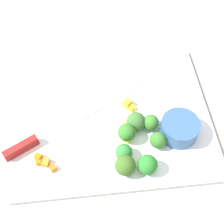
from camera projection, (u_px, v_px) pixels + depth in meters
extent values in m
plane|color=#9A968E|center=(112.00, 117.00, 0.74)|extent=(4.00, 4.00, 0.00)
cube|color=white|center=(112.00, 116.00, 0.73)|extent=(0.45, 0.37, 0.01)
cylinder|color=#365B8B|center=(179.00, 128.00, 0.68)|extent=(0.08, 0.08, 0.04)
cube|color=silver|center=(111.00, 100.00, 0.75)|extent=(0.18, 0.11, 0.00)
cube|color=maroon|center=(21.00, 148.00, 0.67)|extent=(0.07, 0.05, 0.02)
cube|color=orange|center=(46.00, 163.00, 0.65)|extent=(0.02, 0.02, 0.01)
cube|color=orange|center=(38.00, 157.00, 0.66)|extent=(0.02, 0.02, 0.01)
cube|color=orange|center=(39.00, 162.00, 0.65)|extent=(0.01, 0.01, 0.01)
cube|color=orange|center=(53.00, 168.00, 0.65)|extent=(0.02, 0.02, 0.01)
cube|color=yellow|center=(131.00, 108.00, 0.73)|extent=(0.02, 0.02, 0.01)
cube|color=yellow|center=(137.00, 121.00, 0.71)|extent=(0.02, 0.02, 0.02)
cube|color=yellow|center=(132.00, 118.00, 0.72)|extent=(0.02, 0.02, 0.01)
cube|color=yellow|center=(128.00, 124.00, 0.71)|extent=(0.02, 0.02, 0.01)
cube|color=yellow|center=(127.00, 103.00, 0.73)|extent=(0.03, 0.03, 0.02)
cube|color=yellow|center=(131.00, 129.00, 0.70)|extent=(0.02, 0.02, 0.02)
cube|color=yellow|center=(126.00, 139.00, 0.68)|extent=(0.02, 0.02, 0.01)
cylinder|color=#83B05D|center=(125.00, 169.00, 0.64)|extent=(0.02, 0.02, 0.01)
sphere|color=#396422|center=(125.00, 165.00, 0.63)|extent=(0.04, 0.04, 0.04)
cylinder|color=#8BC35E|center=(136.00, 125.00, 0.71)|extent=(0.02, 0.02, 0.01)
sphere|color=#396A2F|center=(136.00, 122.00, 0.69)|extent=(0.04, 0.04, 0.04)
cylinder|color=#8AC16B|center=(157.00, 143.00, 0.68)|extent=(0.01, 0.01, 0.01)
sphere|color=#34722A|center=(158.00, 140.00, 0.67)|extent=(0.04, 0.04, 0.04)
cylinder|color=#86B360|center=(147.00, 168.00, 0.65)|extent=(0.01, 0.01, 0.01)
sphere|color=#297B2A|center=(148.00, 165.00, 0.63)|extent=(0.04, 0.04, 0.04)
cylinder|color=#92AA5F|center=(124.00, 155.00, 0.66)|extent=(0.01, 0.01, 0.01)
sphere|color=#317C34|center=(124.00, 152.00, 0.65)|extent=(0.04, 0.04, 0.04)
cylinder|color=#86B86C|center=(150.00, 126.00, 0.70)|extent=(0.01, 0.01, 0.01)
sphere|color=#39762B|center=(151.00, 122.00, 0.69)|extent=(0.04, 0.04, 0.04)
cylinder|color=#82C062|center=(126.00, 137.00, 0.69)|extent=(0.01, 0.01, 0.02)
sphere|color=#327529|center=(127.00, 132.00, 0.67)|extent=(0.04, 0.04, 0.04)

